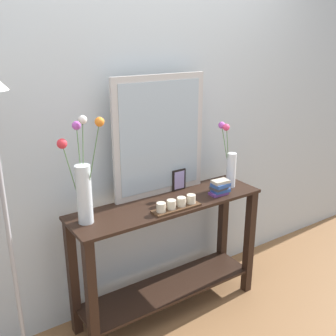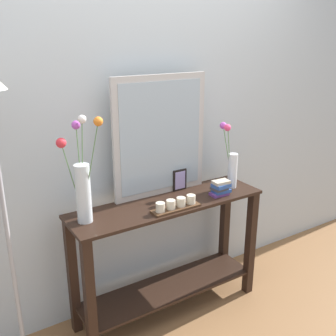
% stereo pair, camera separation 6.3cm
% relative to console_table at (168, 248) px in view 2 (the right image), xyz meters
% --- Properties ---
extents(ground_plane, '(7.00, 6.00, 0.02)m').
position_rel_console_table_xyz_m(ground_plane, '(0.00, 0.00, -0.49)').
color(ground_plane, brown).
extents(wall_back, '(6.40, 0.08, 2.70)m').
position_rel_console_table_xyz_m(wall_back, '(0.00, 0.30, 0.87)').
color(wall_back, '#B2BCC1').
rests_on(wall_back, ground).
extents(console_table, '(1.29, 0.36, 0.81)m').
position_rel_console_table_xyz_m(console_table, '(0.00, 0.00, 0.00)').
color(console_table, black).
rests_on(console_table, ground).
extents(mirror_leaning, '(0.66, 0.03, 0.78)m').
position_rel_console_table_xyz_m(mirror_leaning, '(0.04, 0.15, 0.72)').
color(mirror_leaning, '#B7B2AD').
rests_on(mirror_leaning, console_table).
extents(tall_vase_left, '(0.22, 0.20, 0.61)m').
position_rel_console_table_xyz_m(tall_vase_left, '(-0.54, 0.02, 0.56)').
color(tall_vase_left, silver).
rests_on(tall_vase_left, console_table).
extents(vase_right, '(0.11, 0.14, 0.45)m').
position_rel_console_table_xyz_m(vase_right, '(0.51, -0.01, 0.51)').
color(vase_right, silver).
rests_on(vase_right, console_table).
extents(candle_tray, '(0.32, 0.09, 0.07)m').
position_rel_console_table_xyz_m(candle_tray, '(-0.02, -0.12, 0.36)').
color(candle_tray, '#472D1C').
rests_on(candle_tray, console_table).
extents(picture_frame_small, '(0.10, 0.01, 0.15)m').
position_rel_console_table_xyz_m(picture_frame_small, '(0.18, 0.13, 0.41)').
color(picture_frame_small, black).
rests_on(picture_frame_small, console_table).
extents(book_stack, '(0.14, 0.10, 0.10)m').
position_rel_console_table_xyz_m(book_stack, '(0.35, -0.09, 0.38)').
color(book_stack, '#663884').
rests_on(book_stack, console_table).
extents(floor_lamp, '(0.24, 0.24, 1.69)m').
position_rel_console_table_xyz_m(floor_lamp, '(-0.97, -0.03, 0.66)').
color(floor_lamp, '#9E9EA3').
rests_on(floor_lamp, ground).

